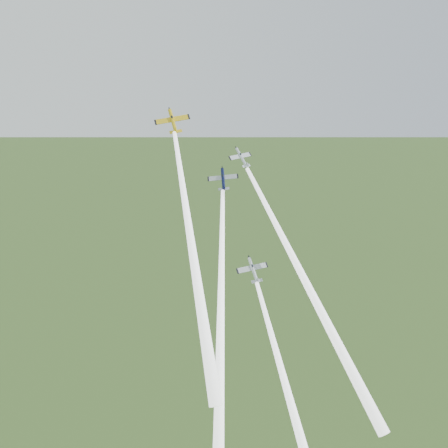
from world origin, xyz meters
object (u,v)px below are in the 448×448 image
(plane_silver_low, at_px, (253,270))
(plane_yellow, at_px, (173,121))
(plane_navy, at_px, (223,179))
(plane_silver_right, at_px, (241,157))

(plane_silver_low, bearing_deg, plane_yellow, 126.86)
(plane_yellow, bearing_deg, plane_navy, -5.33)
(plane_yellow, relative_size, plane_silver_right, 1.23)
(plane_navy, distance_m, plane_silver_right, 7.26)
(plane_navy, relative_size, plane_silver_right, 1.12)
(plane_navy, bearing_deg, plane_silver_right, -10.08)
(plane_silver_right, height_order, plane_silver_low, plane_silver_right)
(plane_yellow, height_order, plane_silver_low, plane_yellow)
(plane_navy, xyz_separation_m, plane_silver_right, (3.91, -2.45, 5.60))
(plane_yellow, relative_size, plane_silver_low, 1.08)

